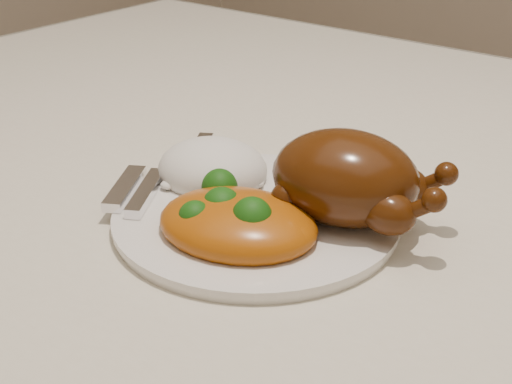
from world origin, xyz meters
The scene contains 7 objects.
dining_table centered at (0.00, 0.00, 0.67)m, with size 1.60×0.90×0.76m.
tablecloth centered at (0.00, 0.00, 0.74)m, with size 1.73×1.03×0.18m.
dinner_plate centered at (-0.10, -0.15, 0.77)m, with size 0.25×0.25×0.01m, color white.
roast_chicken centered at (-0.04, -0.11, 0.82)m, with size 0.17×0.13×0.08m.
rice_mound centered at (-0.18, -0.12, 0.79)m, with size 0.12×0.12×0.06m.
mac_and_cheese centered at (-0.09, -0.19, 0.79)m, with size 0.16×0.14×0.06m.
cutlery centered at (-0.21, -0.16, 0.78)m, with size 0.09×0.19×0.01m.
Camera 1 is at (0.24, -0.58, 1.08)m, focal length 50.00 mm.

